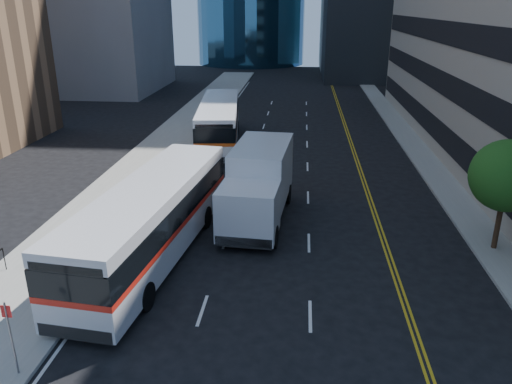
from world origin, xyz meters
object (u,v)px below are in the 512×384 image
bus_rear (219,122)px  box_truck (259,184)px  street_tree (507,176)px  bus_front (152,219)px

bus_rear → box_truck: 15.55m
street_tree → bus_front: 15.68m
bus_rear → box_truck: (4.45, -14.90, 0.15)m
bus_front → bus_rear: (-0.15, 19.47, -0.01)m
street_tree → bus_rear: (-15.59, 17.45, -1.78)m
street_tree → box_truck: size_ratio=0.63×
street_tree → bus_rear: size_ratio=0.38×
bus_rear → street_tree: bearing=-54.5°
bus_front → box_truck: size_ratio=1.66×
street_tree → bus_rear: 23.47m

